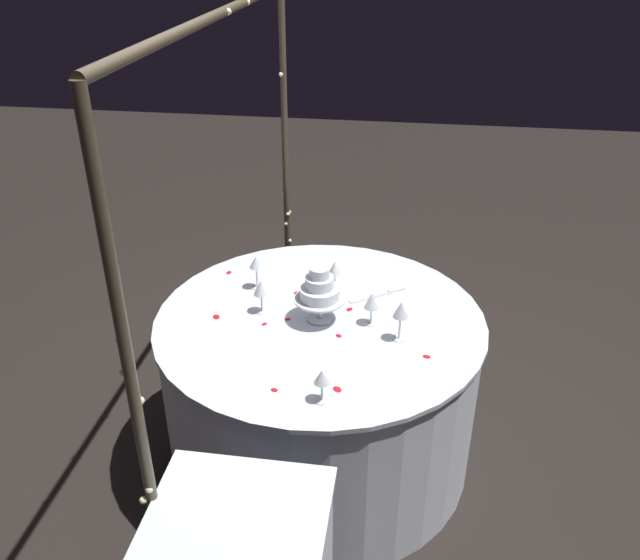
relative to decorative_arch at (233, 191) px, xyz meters
The scene contains 24 objects.
ground_plane 1.41m from the decorative_arch, 89.78° to the right, with size 12.00×12.00×0.00m, color black.
decorative_arch is the anchor object (origin of this frame).
main_table 1.03m from the decorative_arch, 89.78° to the right, with size 1.45×1.45×0.79m.
tiered_cake 0.55m from the decorative_arch, 92.20° to the right, with size 0.22×0.22×0.25m.
wine_glass_0 0.85m from the decorative_arch, 141.09° to the right, with size 0.06×0.06×0.14m.
wine_glass_1 0.84m from the decorative_arch, 99.14° to the right, with size 0.06×0.06×0.18m.
wine_glass_2 0.46m from the decorative_arch, 81.95° to the right, with size 0.07×0.07×0.16m.
wine_glass_3 0.50m from the decorative_arch, ahead, with size 0.06×0.06×0.16m.
wine_glass_4 0.64m from the decorative_arch, 58.31° to the right, with size 0.06×0.06×0.16m.
wine_glass_5 0.74m from the decorative_arch, 91.24° to the right, with size 0.07×0.07×0.15m.
cake_knife 0.86m from the decorative_arch, 68.86° to the right, with size 0.19×0.26×0.01m.
rose_petal_0 0.73m from the decorative_arch, 35.46° to the right, with size 0.03×0.02×0.00m, color red.
rose_petal_1 0.81m from the decorative_arch, 153.32° to the right, with size 0.03×0.02×0.00m, color red.
rose_petal_2 0.58m from the decorative_arch, 123.12° to the left, with size 0.04×0.03×0.00m, color red.
rose_petal_3 0.68m from the decorative_arch, 23.63° to the left, with size 0.03×0.02×0.00m, color red.
rose_petal_4 0.67m from the decorative_arch, 67.11° to the right, with size 0.03×0.02×0.00m, color red.
rose_petal_5 0.64m from the decorative_arch, 48.36° to the right, with size 0.03×0.02×0.00m, color red.
rose_petal_6 0.64m from the decorative_arch, 70.53° to the right, with size 0.03×0.02×0.00m, color red.
rose_petal_7 1.02m from the decorative_arch, 105.42° to the right, with size 0.03×0.02×0.00m, color red.
rose_petal_8 0.74m from the decorative_arch, 106.03° to the right, with size 0.03×0.02×0.00m, color red.
rose_petal_9 0.75m from the decorative_arch, 79.93° to the right, with size 0.03×0.02×0.00m, color red.
rose_petal_10 0.59m from the decorative_arch, 124.86° to the right, with size 0.03×0.02×0.00m, color red.
rose_petal_11 0.61m from the decorative_arch, 99.24° to the right, with size 0.03×0.02×0.00m, color red.
rose_petal_12 0.89m from the decorative_arch, 134.42° to the right, with size 0.04×0.03×0.00m, color red.
Camera 1 is at (-2.38, -0.35, 2.32)m, focal length 36.62 mm.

